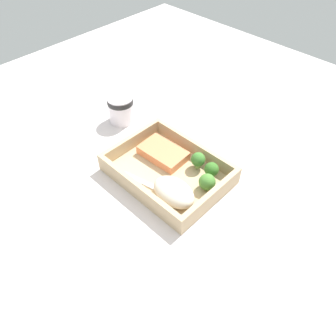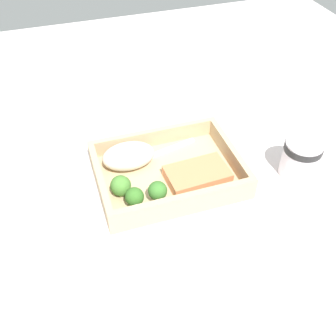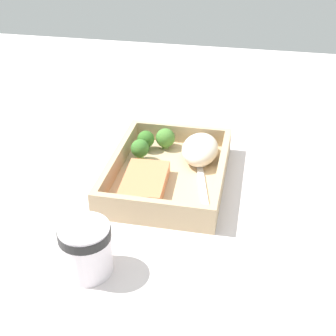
{
  "view_description": "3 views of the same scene",
  "coord_description": "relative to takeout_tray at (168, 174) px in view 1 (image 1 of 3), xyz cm",
  "views": [
    {
      "loc": [
        37.3,
        -38.39,
        57.94
      ],
      "look_at": [
        0.0,
        0.0,
        2.7
      ],
      "focal_mm": 35.0,
      "sensor_mm": 36.0,
      "label": 1
    },
    {
      "loc": [
        16.96,
        51.98,
        53.81
      ],
      "look_at": [
        0.0,
        0.0,
        2.7
      ],
      "focal_mm": 42.0,
      "sensor_mm": 36.0,
      "label": 2
    },
    {
      "loc": [
        -69.66,
        -14.08,
        47.27
      ],
      "look_at": [
        0.0,
        0.0,
        2.7
      ],
      "focal_mm": 50.0,
      "sensor_mm": 36.0,
      "label": 3
    }
  ],
  "objects": [
    {
      "name": "ground_plane",
      "position": [
        0.0,
        0.0,
        -1.6
      ],
      "size": [
        160.0,
        160.0,
        2.0
      ],
      "primitive_type": "cube",
      "color": "silver"
    },
    {
      "name": "takeout_tray",
      "position": [
        0.0,
        0.0,
        0.0
      ],
      "size": [
        27.16,
        20.27,
        1.2
      ],
      "primitive_type": "cube",
      "color": "tan",
      "rests_on": "ground_plane"
    },
    {
      "name": "tray_rim",
      "position": [
        0.0,
        0.0,
        2.4
      ],
      "size": [
        27.16,
        20.27,
        3.61
      ],
      "color": "tan",
      "rests_on": "takeout_tray"
    },
    {
      "name": "salmon_fillet",
      "position": [
        -4.77,
        3.14,
        1.73
      ],
      "size": [
        11.96,
        7.78,
        2.26
      ],
      "primitive_type": "cube",
      "rotation": [
        0.0,
        0.0,
        0.05
      ],
      "color": "#E48152",
      "rests_on": "takeout_tray"
    },
    {
      "name": "mashed_potatoes",
      "position": [
        6.47,
        -4.86,
        2.89
      ],
      "size": [
        10.33,
        6.83,
        4.58
      ],
      "primitive_type": "ellipsoid",
      "color": "beige",
      "rests_on": "takeout_tray"
    },
    {
      "name": "broccoli_floret_1",
      "position": [
        3.94,
        6.17,
        3.17
      ],
      "size": [
        3.44,
        3.44,
        4.41
      ],
      "color": "#7DA257",
      "rests_on": "takeout_tray"
    },
    {
      "name": "broccoli_floret_2",
      "position": [
        9.76,
        2.5,
        2.74
      ],
      "size": [
        3.8,
        3.8,
        4.11
      ],
      "color": "#789A52",
      "rests_on": "takeout_tray"
    },
    {
      "name": "broccoli_floret_3",
      "position": [
        8.11,
        6.07,
        2.91
      ],
      "size": [
        3.38,
        3.38,
        4.1
      ],
      "color": "#749F53",
      "rests_on": "takeout_tray"
    },
    {
      "name": "fork",
      "position": [
        0.49,
        -5.96,
        0.82
      ],
      "size": [
        15.77,
        5.1,
        0.44
      ],
      "color": "silver",
      "rests_on": "takeout_tray"
    },
    {
      "name": "paper_cup",
      "position": [
        -24.56,
        6.49,
        3.71
      ],
      "size": [
        7.23,
        7.23,
        7.73
      ],
      "color": "white",
      "rests_on": "ground_plane"
    },
    {
      "name": "receipt_slip",
      "position": [
        9.26,
        25.99,
        -0.48
      ],
      "size": [
        13.93,
        15.72,
        0.24
      ],
      "primitive_type": "cube",
      "rotation": [
        0.0,
        0.0,
        -0.37
      ],
      "color": "white",
      "rests_on": "ground_plane"
    }
  ]
}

